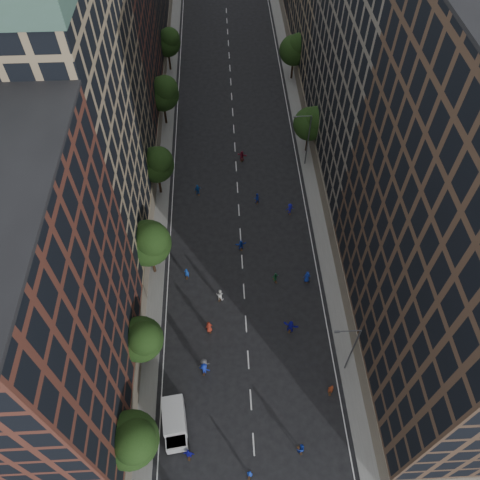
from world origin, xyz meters
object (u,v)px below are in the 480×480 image
Objects in this scene: streetlamp_near at (351,348)px; skater_1 at (250,474)px; streetlamp_far at (307,138)px; skater_2 at (301,448)px; cargo_van at (175,423)px.

streetlamp_near reaches higher than skater_1.
streetlamp_far is 5.06× the size of skater_2.
streetlamp_near is at bearing -120.85° from skater_1.
skater_1 is at bearing 3.61° from skater_2.
streetlamp_near is 1.74× the size of cargo_van.
skater_1 is (-10.94, -10.35, -4.39)m from streetlamp_near.
streetlamp_far is at bearing 90.00° from streetlamp_near.
streetlamp_far is at bearing -115.99° from skater_2.
cargo_van is at bearing -31.08° from skater_2.
streetlamp_near is 1.00× the size of streetlamp_far.
streetlamp_near is at bearing -90.00° from streetlamp_far.
skater_2 is at bearing -98.03° from streetlamp_far.
skater_2 is at bearing -20.08° from cargo_van.
streetlamp_far is 41.95m from skater_2.
skater_1 is at bearing -136.60° from streetlamp_near.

